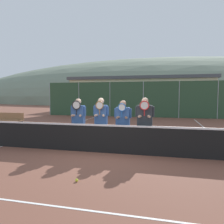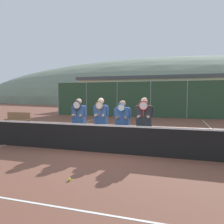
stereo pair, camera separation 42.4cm
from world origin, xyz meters
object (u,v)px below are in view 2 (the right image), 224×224
player_center_right (122,120)px  tennis_ball_on_court (69,179)px  player_leftmost (79,118)px  player_center_left (101,118)px  car_center (209,106)px  car_left_of_center (154,105)px  bench_courtside (18,119)px  player_rightmost (144,120)px  car_far_left (105,104)px

player_center_right → tennis_ball_on_court: bearing=-98.3°
player_leftmost → player_center_left: 0.85m
player_leftmost → car_center: size_ratio=0.42×
player_leftmost → tennis_ball_on_court: bearing=-68.5°
car_left_of_center → bench_courtside: bearing=-123.7°
car_left_of_center → player_rightmost: bearing=-85.6°
car_left_of_center → bench_courtside: (-6.97, -10.45, -0.44)m
bench_courtside → player_leftmost: bearing=-32.0°
player_center_left → car_far_left: (-4.57, 14.22, -0.12)m
tennis_ball_on_court → player_leftmost: bearing=111.5°
player_rightmost → car_far_left: (-6.11, 14.36, -0.14)m
car_center → player_center_left: bearing=-110.6°
car_center → car_left_of_center: bearing=-177.8°
car_far_left → tennis_ball_on_court: bearing=-74.1°
car_center → tennis_ball_on_court: (-4.99, -17.19, -0.84)m
player_rightmost → tennis_ball_on_court: size_ratio=26.44×
player_rightmost → car_left_of_center: player_rightmost is taller
car_center → tennis_ball_on_court: size_ratio=60.79×
car_left_of_center → tennis_ball_on_court: bearing=-90.4°
car_far_left → player_center_left: bearing=-72.2°
player_center_left → tennis_ball_on_court: size_ratio=26.19×
player_center_right → player_rightmost: (0.76, -0.13, 0.06)m
player_center_right → player_rightmost: 0.77m
car_far_left → car_center: size_ratio=1.07×
player_center_left → car_center: bearing=69.4°
car_far_left → car_left_of_center: car_far_left is taller
player_leftmost → car_far_left: size_ratio=0.40×
player_center_right → car_far_left: car_far_left is taller
bench_courtside → player_rightmost: bearing=-24.4°
player_leftmost → bench_courtside: 6.71m
car_left_of_center → tennis_ball_on_court: 17.03m
player_center_left → player_rightmost: size_ratio=0.99×
tennis_ball_on_court → car_left_of_center: bearing=89.6°
player_rightmost → player_center_right: bearing=169.9°
player_leftmost → bench_courtside: size_ratio=1.08×
car_center → tennis_ball_on_court: car_center is taller
player_leftmost → player_center_right: 1.63m
player_rightmost → car_far_left: car_far_left is taller
player_leftmost → car_far_left: bearing=104.7°
player_leftmost → player_center_left: player_center_left is taller
player_center_left → tennis_ball_on_court: (0.34, -3.04, -1.02)m
car_far_left → car_center: car_far_left is taller
player_leftmost → player_rightmost: bearing=-2.8°
car_far_left → bench_courtside: size_ratio=2.73×
player_rightmost → car_left_of_center: size_ratio=0.43×
player_center_left → car_left_of_center: (0.46, 13.97, -0.16)m
car_center → player_rightmost: bearing=-104.8°
player_leftmost → car_left_of_center: car_left_of_center is taller
player_center_right → bench_courtside: 8.12m
player_rightmost → car_center: player_rightmost is taller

